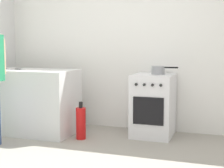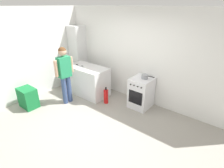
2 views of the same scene
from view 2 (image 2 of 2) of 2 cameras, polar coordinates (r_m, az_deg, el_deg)
ground_plane at (r=4.21m, az=-6.49°, el=-14.36°), size 8.00×8.00×0.00m
back_wall at (r=5.01m, az=8.88°, el=8.84°), size 6.00×0.10×2.60m
side_wall_left at (r=5.81m, az=-22.93°, el=9.39°), size 0.10×3.10×2.60m
counter_unit at (r=5.54m, az=-7.86°, el=1.11°), size 1.30×0.70×0.90m
oven_left at (r=4.86m, az=9.51°, el=-2.79°), size 0.53×0.62×0.85m
pot at (r=4.67m, az=10.71°, el=2.41°), size 0.36×0.18×0.11m
knife_paring at (r=5.42m, az=-9.54°, el=5.64°), size 0.21×0.09×0.01m
knife_bread at (r=5.55m, az=-10.76°, el=5.99°), size 0.35×0.08×0.01m
person at (r=4.96m, az=-15.24°, el=4.15°), size 0.23×0.57×1.63m
fire_extinguisher at (r=5.05m, az=-1.98°, el=-4.02°), size 0.13×0.13×0.50m
recycling_crate_lower at (r=5.43m, az=-25.47°, el=-5.37°), size 0.52×0.36×0.28m
recycling_crate_upper at (r=5.31m, az=-26.02°, el=-2.74°), size 0.52×0.36×0.28m
larder_cabinet at (r=6.33m, az=-11.02°, el=9.19°), size 0.48×0.44×2.00m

